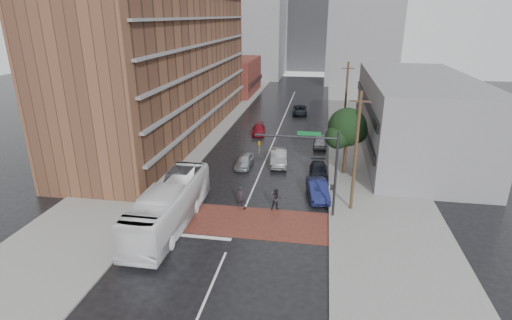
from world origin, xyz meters
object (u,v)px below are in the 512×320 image
(pedestrian_b, at_px, (277,199))
(car_parked_near, at_px, (318,190))
(car_travel_b, at_px, (279,157))
(car_parked_mid, at_px, (319,171))
(car_travel_c, at_px, (259,130))
(transit_bus, at_px, (169,205))
(pedestrian_a, at_px, (241,197))
(car_parked_far, at_px, (320,141))
(suv_travel, at_px, (300,110))
(car_travel_a, at_px, (244,161))

(pedestrian_b, bearing_deg, car_parked_near, 18.72)
(car_travel_b, distance_m, car_parked_mid, 5.19)
(car_travel_c, height_order, car_parked_mid, car_parked_mid)
(transit_bus, height_order, car_parked_mid, transit_bus)
(pedestrian_a, bearing_deg, pedestrian_b, -16.55)
(pedestrian_b, distance_m, car_parked_far, 18.18)
(suv_travel, bearing_deg, car_parked_mid, -85.38)
(car_travel_a, relative_size, suv_travel, 0.80)
(pedestrian_a, height_order, car_travel_a, pedestrian_a)
(pedestrian_b, distance_m, suv_travel, 34.47)
(car_travel_a, relative_size, car_parked_near, 0.86)
(car_travel_b, relative_size, car_travel_c, 1.18)
(car_travel_c, height_order, car_parked_far, car_parked_far)
(car_travel_b, bearing_deg, car_travel_c, 102.90)
(transit_bus, height_order, car_travel_b, transit_bus)
(pedestrian_a, bearing_deg, suv_travel, 68.94)
(pedestrian_a, distance_m, pedestrian_b, 3.02)
(suv_travel, height_order, car_parked_far, suv_travel)
(car_travel_b, height_order, car_parked_mid, car_travel_b)
(pedestrian_a, relative_size, car_parked_far, 0.46)
(pedestrian_a, distance_m, car_parked_mid, 10.13)
(suv_travel, bearing_deg, pedestrian_a, -97.60)
(car_travel_a, distance_m, car_parked_mid, 8.03)
(car_travel_b, bearing_deg, suv_travel, 81.36)
(transit_bus, bearing_deg, car_parked_mid, 47.12)
(pedestrian_a, relative_size, car_parked_near, 0.40)
(car_travel_c, bearing_deg, car_parked_far, -32.26)
(suv_travel, bearing_deg, car_travel_c, -114.37)
(car_travel_c, relative_size, suv_travel, 0.83)
(pedestrian_b, relative_size, car_travel_a, 0.47)
(transit_bus, distance_m, car_travel_a, 13.75)
(suv_travel, relative_size, car_parked_mid, 1.15)
(car_travel_a, distance_m, car_parked_near, 10.18)
(car_travel_b, relative_size, car_parked_near, 1.06)
(car_parked_mid, bearing_deg, pedestrian_a, -131.81)
(car_parked_near, bearing_deg, transit_bus, -157.35)
(car_travel_b, height_order, car_parked_far, car_travel_b)
(pedestrian_b, distance_m, car_travel_c, 22.65)
(transit_bus, relative_size, car_travel_b, 2.49)
(transit_bus, height_order, car_parked_far, transit_bus)
(transit_bus, relative_size, car_parked_mid, 2.81)
(car_travel_a, xyz_separation_m, car_travel_c, (-0.53, 12.72, -0.08))
(car_travel_c, bearing_deg, car_travel_b, -76.15)
(pedestrian_b, bearing_deg, suv_travel, 67.61)
(pedestrian_b, xyz_separation_m, suv_travel, (-0.30, 34.47, -0.25))
(car_travel_b, bearing_deg, car_parked_far, 52.01)
(car_parked_mid, bearing_deg, car_travel_b, 144.17)
(car_travel_a, distance_m, car_travel_c, 12.74)
(car_parked_near, bearing_deg, car_parked_mid, 80.95)
(pedestrian_b, xyz_separation_m, car_travel_a, (-4.60, 9.34, -0.26))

